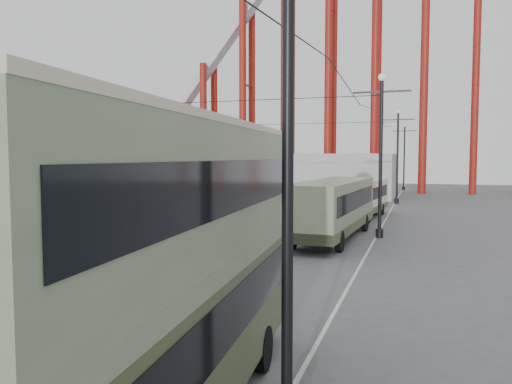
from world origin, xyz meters
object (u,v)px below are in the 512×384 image
(double_decker_bus, at_px, (160,259))
(single_decker_green, at_px, (334,206))
(pedestrian, at_px, (271,243))
(single_decker_cream, at_px, (362,197))

(double_decker_bus, height_order, single_decker_green, double_decker_bus)
(double_decker_bus, distance_m, pedestrian, 13.86)
(double_decker_bus, relative_size, pedestrian, 5.92)
(double_decker_bus, height_order, pedestrian, double_decker_bus)
(pedestrian, bearing_deg, single_decker_cream, -104.14)
(single_decker_green, height_order, single_decker_cream, single_decker_green)
(double_decker_bus, distance_m, single_decker_cream, 31.18)
(double_decker_bus, bearing_deg, single_decker_cream, 85.42)
(double_decker_bus, bearing_deg, single_decker_green, 86.81)
(single_decker_cream, relative_size, pedestrian, 5.56)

